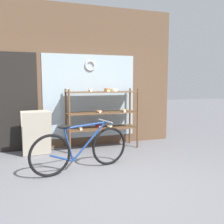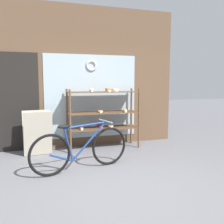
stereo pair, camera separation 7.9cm
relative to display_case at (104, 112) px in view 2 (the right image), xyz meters
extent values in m
plane|color=slate|center=(-0.39, -2.13, -0.83)|extent=(30.00, 30.00, 0.00)
cube|color=brown|center=(-0.39, 0.39, 0.77)|extent=(4.48, 0.08, 3.19)
cube|color=#A3B7C1|center=(-0.19, 0.34, 0.32)|extent=(2.14, 0.02, 1.90)
cube|color=black|center=(-1.78, 0.33, 0.22)|extent=(0.84, 0.03, 2.10)
torus|color=#B7B7BC|center=(-0.19, 0.32, 1.02)|extent=(0.26, 0.06, 0.26)
cylinder|color=brown|center=(-0.78, -0.23, -0.16)|extent=(0.04, 0.04, 1.33)
cylinder|color=brown|center=(0.76, -0.23, -0.16)|extent=(0.04, 0.04, 1.33)
cylinder|color=brown|center=(-0.78, 0.23, -0.16)|extent=(0.04, 0.04, 1.33)
cylinder|color=brown|center=(0.76, 0.23, -0.16)|extent=(0.04, 0.04, 1.33)
cube|color=brown|center=(-0.01, 0.00, -0.37)|extent=(1.58, 0.50, 0.02)
cube|color=brown|center=(-0.01, 0.00, -0.02)|extent=(1.58, 0.50, 0.02)
cube|color=brown|center=(-0.01, 0.00, 0.44)|extent=(1.58, 0.50, 0.02)
cylinder|color=#C67F42|center=(0.10, -0.06, 0.48)|extent=(0.14, 0.14, 0.07)
cube|color=white|center=(0.10, -0.14, 0.46)|extent=(0.05, 0.00, 0.04)
cylinder|color=beige|center=(0.28, 0.06, 0.48)|extent=(0.17, 0.17, 0.06)
cube|color=white|center=(0.28, -0.03, 0.46)|extent=(0.05, 0.00, 0.04)
ellipsoid|color=beige|center=(-0.25, 0.06, 0.48)|extent=(0.11, 0.09, 0.07)
cube|color=white|center=(-0.25, 0.00, 0.46)|extent=(0.05, 0.00, 0.04)
torus|color=tan|center=(0.17, 0.00, -0.34)|extent=(0.13, 0.13, 0.04)
cube|color=white|center=(0.17, -0.07, -0.34)|extent=(0.05, 0.00, 0.04)
torus|color=#B27A42|center=(-0.09, -0.04, 0.01)|extent=(0.14, 0.14, 0.05)
cube|color=white|center=(-0.09, -0.12, 0.01)|extent=(0.05, 0.00, 0.04)
ellipsoid|color=brown|center=(-0.52, -0.11, -0.33)|extent=(0.09, 0.07, 0.06)
cube|color=white|center=(-0.52, -0.16, -0.34)|extent=(0.05, 0.00, 0.04)
cylinder|color=maroon|center=(-0.06, 0.07, -0.33)|extent=(0.17, 0.17, 0.05)
cube|color=white|center=(-0.06, -0.02, -0.34)|extent=(0.05, 0.00, 0.04)
ellipsoid|color=#AD7F4C|center=(0.46, -0.12, 0.02)|extent=(0.11, 0.09, 0.07)
cube|color=white|center=(0.46, -0.18, 0.01)|extent=(0.05, 0.00, 0.04)
torus|color=black|center=(-1.27, -1.39, -0.49)|extent=(0.67, 0.20, 0.68)
torus|color=black|center=(-0.22, -1.14, -0.49)|extent=(0.67, 0.20, 0.68)
cylinder|color=navy|center=(-0.60, -1.23, -0.34)|extent=(0.63, 0.18, 0.62)
cylinder|color=navy|center=(-0.67, -1.25, -0.06)|extent=(0.75, 0.21, 0.07)
cylinder|color=navy|center=(-0.97, -1.32, -0.36)|extent=(0.17, 0.07, 0.56)
cylinder|color=navy|center=(-1.09, -1.35, -0.56)|extent=(0.39, 0.12, 0.18)
ellipsoid|color=black|center=(-1.03, -1.34, -0.05)|extent=(0.23, 0.14, 0.06)
cylinder|color=#B2B2B7|center=(-0.30, -1.16, -0.02)|extent=(0.13, 0.45, 0.02)
cube|color=#B2A893|center=(-1.42, -0.23, -0.37)|extent=(0.57, 0.26, 0.90)
cube|color=#B2A893|center=(-1.44, -0.05, -0.37)|extent=(0.57, 0.26, 0.90)
camera|label=1|loc=(-1.57, -5.28, 0.66)|focal=40.00mm
camera|label=2|loc=(-1.49, -5.31, 0.66)|focal=40.00mm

